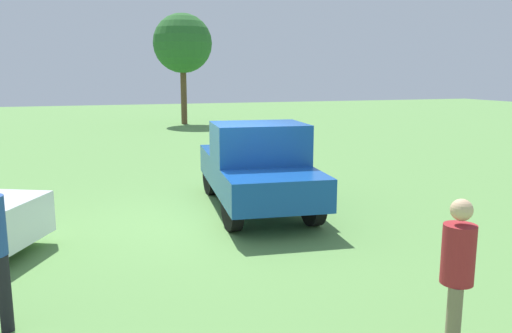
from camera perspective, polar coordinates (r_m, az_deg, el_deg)
The scene contains 4 objects.
ground_plane at distance 10.17m, azimuth -4.43°, elevation -5.80°, with size 80.00×80.00×0.00m, color #5B8C47.
pickup_truck at distance 10.60m, azimuth 0.14°, elevation 0.20°, with size 4.74×2.29×1.84m.
person_bystander at distance 5.44m, azimuth 21.59°, elevation -10.79°, with size 0.45×0.45×1.64m.
tree_back_left at distance 29.55m, azimuth -8.23°, elevation 13.44°, with size 3.29×3.29×6.18m.
Camera 1 is at (9.49, -2.33, 2.81)m, focal length 35.73 mm.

